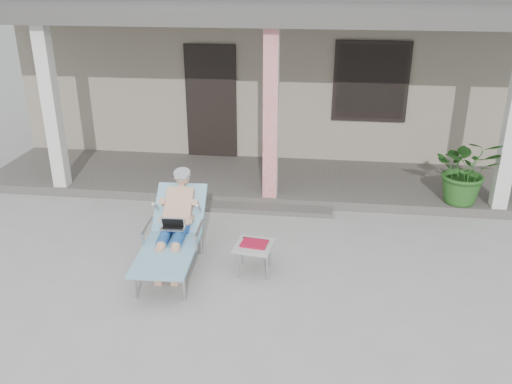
# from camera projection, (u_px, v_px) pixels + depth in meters

# --- Properties ---
(ground) EXTENTS (60.00, 60.00, 0.00)m
(ground) POSITION_uv_depth(u_px,v_px,m) (252.00, 273.00, 6.79)
(ground) COLOR #9E9E99
(ground) RESTS_ON ground
(house) EXTENTS (10.40, 5.40, 3.30)m
(house) POSITION_uv_depth(u_px,v_px,m) (290.00, 57.00, 12.08)
(house) COLOR gray
(house) RESTS_ON ground
(porch_deck) EXTENTS (10.00, 2.00, 0.15)m
(porch_deck) POSITION_uv_depth(u_px,v_px,m) (275.00, 180.00, 9.50)
(porch_deck) COLOR #605B56
(porch_deck) RESTS_ON ground
(porch_overhang) EXTENTS (10.00, 2.30, 2.85)m
(porch_overhang) POSITION_uv_depth(u_px,v_px,m) (277.00, 19.00, 8.40)
(porch_overhang) COLOR silver
(porch_overhang) RESTS_ON porch_deck
(porch_step) EXTENTS (2.00, 0.30, 0.07)m
(porch_step) POSITION_uv_depth(u_px,v_px,m) (268.00, 209.00, 8.46)
(porch_step) COLOR #605B56
(porch_step) RESTS_ON ground
(lounger) EXTENTS (0.73, 1.78, 1.14)m
(lounger) POSITION_uv_depth(u_px,v_px,m) (173.00, 213.00, 6.75)
(lounger) COLOR #B7B7BC
(lounger) RESTS_ON ground
(side_table) EXTENTS (0.51, 0.51, 0.41)m
(side_table) POSITION_uv_depth(u_px,v_px,m) (254.00, 247.00, 6.70)
(side_table) COLOR #ABABA7
(side_table) RESTS_ON ground
(potted_palm) EXTENTS (1.04, 0.92, 1.07)m
(potted_palm) POSITION_uv_depth(u_px,v_px,m) (467.00, 170.00, 8.23)
(potted_palm) COLOR #26591E
(potted_palm) RESTS_ON porch_deck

